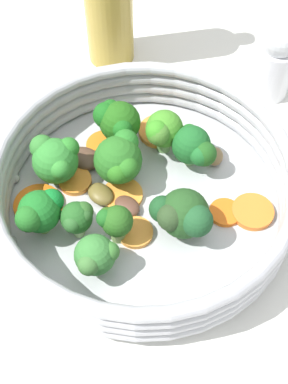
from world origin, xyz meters
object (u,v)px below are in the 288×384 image
(carrot_slice_7, at_px, (123,195))
(broccoli_floret_4, at_px, (96,256))
(broccoli_floret_1, at_px, (117,121))
(broccoli_floret_7, at_px, (55,159))
(carrot_slice_0, at_px, (159,131))
(salt_shaker, at_px, (275,61))
(carrot_slice_1, at_px, (38,205))
(broccoli_floret_0, at_px, (120,160))
(broccoli_floret_9, at_px, (193,146))
(mushroom_piece_3, at_px, (125,203))
(skillet, at_px, (144,204))
(carrot_slice_6, at_px, (135,232))
(carrot_slice_4, at_px, (253,212))
(mushroom_piece_2, at_px, (84,158))
(carrot_slice_5, at_px, (75,181))
(broccoli_floret_3, at_px, (115,221))
(broccoli_floret_2, at_px, (183,215))
(mushroom_piece_0, at_px, (101,194))
(carrot_slice_2, at_px, (225,212))
(mushroom_piece_1, at_px, (215,156))
(broccoli_floret_6, at_px, (77,217))
(broccoli_floret_8, at_px, (162,131))

(carrot_slice_7, relative_size, broccoli_floret_4, 0.90)
(broccoli_floret_1, relative_size, broccoli_floret_7, 1.02)
(carrot_slice_0, distance_m, salt_shaker, 0.15)
(carrot_slice_1, height_order, broccoli_floret_0, broccoli_floret_0)
(carrot_slice_1, distance_m, broccoli_floret_4, 0.09)
(broccoli_floret_9, relative_size, mushroom_piece_3, 1.75)
(skillet, relative_size, carrot_slice_6, 8.20)
(skillet, relative_size, carrot_slice_4, 6.75)
(mushroom_piece_2, height_order, salt_shaker, salt_shaker)
(carrot_slice_5, xyz_separation_m, mushroom_piece_3, (0.05, 0.03, 0.00))
(broccoli_floret_3, height_order, broccoli_floret_4, broccoli_floret_4)
(carrot_slice_1, bearing_deg, carrot_slice_6, 41.01)
(broccoli_floret_2, xyz_separation_m, mushroom_piece_2, (-0.12, -0.04, -0.02))
(skillet, bearing_deg, mushroom_piece_0, -125.90)
(carrot_slice_1, xyz_separation_m, mushroom_piece_3, (0.04, 0.07, 0.00))
(carrot_slice_0, bearing_deg, carrot_slice_1, -82.55)
(carrot_slice_2, distance_m, mushroom_piece_1, 0.07)
(carrot_slice_2, distance_m, broccoli_floret_2, 0.05)
(skillet, height_order, broccoli_floret_2, broccoli_floret_2)
(broccoli_floret_2, xyz_separation_m, mushroom_piece_3, (-0.05, -0.03, -0.02))
(broccoli_floret_2, distance_m, broccoli_floret_7, 0.13)
(carrot_slice_0, xyz_separation_m, broccoli_floret_3, (0.09, -0.10, 0.02))
(carrot_slice_7, bearing_deg, salt_shaker, 102.61)
(skillet, xyz_separation_m, mushroom_piece_2, (-0.07, -0.03, 0.01))
(carrot_slice_0, distance_m, carrot_slice_2, 0.12)
(carrot_slice_0, height_order, broccoli_floret_0, broccoli_floret_0)
(mushroom_piece_2, relative_size, salt_shaker, 0.38)
(broccoli_floret_3, distance_m, mushroom_piece_2, 0.10)
(carrot_slice_2, xyz_separation_m, broccoli_floret_4, (-0.01, -0.13, 0.02))
(carrot_slice_0, bearing_deg, mushroom_piece_1, 25.73)
(broccoli_floret_6, xyz_separation_m, mushroom_piece_3, (-0.00, 0.05, -0.02))
(broccoli_floret_9, height_order, salt_shaker, salt_shaker)
(broccoli_floret_8, bearing_deg, carrot_slice_0, 153.72)
(carrot_slice_2, distance_m, broccoli_floret_4, 0.13)
(carrot_slice_6, height_order, broccoli_floret_9, broccoli_floret_9)
(broccoli_floret_8, distance_m, broccoli_floret_9, 0.03)
(salt_shaker, bearing_deg, mushroom_piece_2, -91.84)
(carrot_slice_5, xyz_separation_m, salt_shaker, (-0.01, 0.25, 0.03))
(broccoli_floret_6, relative_size, mushroom_piece_1, 1.86)
(carrot_slice_0, height_order, carrot_slice_4, same)
(broccoli_floret_9, bearing_deg, broccoli_floret_1, -140.80)
(broccoli_floret_6, relative_size, mushroom_piece_3, 1.54)
(carrot_slice_1, bearing_deg, broccoli_floret_9, 78.38)
(broccoli_floret_2, height_order, broccoli_floret_7, broccoli_floret_7)
(broccoli_floret_0, distance_m, mushroom_piece_3, 0.04)
(skillet, xyz_separation_m, carrot_slice_5, (-0.05, -0.05, 0.01))
(broccoli_floret_7, bearing_deg, salt_shaker, 89.50)
(broccoli_floret_7, bearing_deg, broccoli_floret_0, 57.93)
(carrot_slice_0, xyz_separation_m, broccoli_floret_2, (0.11, -0.05, 0.02))
(carrot_slice_2, distance_m, carrot_slice_7, 0.10)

